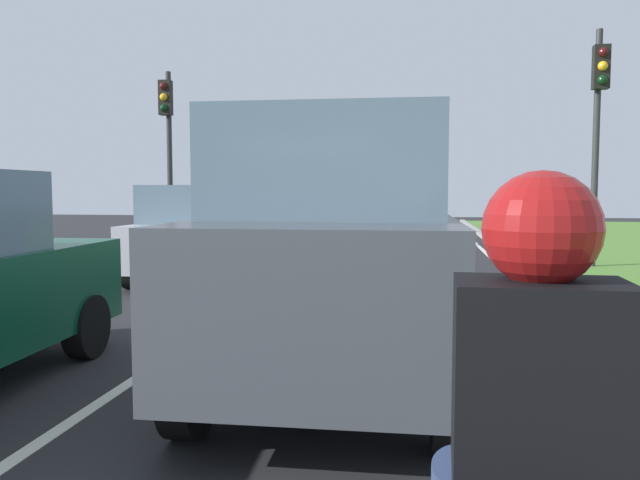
% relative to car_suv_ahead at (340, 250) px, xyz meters
% --- Properties ---
extents(ground_plane, '(60.00, 60.00, 0.00)m').
position_rel_car_suv_ahead_xyz_m(ground_plane, '(-1.11, 5.16, -1.17)').
color(ground_plane, '#262628').
extents(lane_line_center, '(0.12, 32.00, 0.01)m').
position_rel_car_suv_ahead_xyz_m(lane_line_center, '(-1.81, 5.16, -1.16)').
color(lane_line_center, silver).
rests_on(lane_line_center, ground).
extents(lane_line_right_edge, '(0.12, 32.00, 0.01)m').
position_rel_car_suv_ahead_xyz_m(lane_line_right_edge, '(2.49, 5.16, -1.16)').
color(lane_line_right_edge, silver).
rests_on(lane_line_right_edge, ground).
extents(curb_right, '(0.24, 48.00, 0.12)m').
position_rel_car_suv_ahead_xyz_m(curb_right, '(2.99, 5.16, -1.11)').
color(curb_right, '#9E9B93').
rests_on(curb_right, ground).
extents(car_suv_ahead, '(2.03, 4.53, 2.28)m').
position_rel_car_suv_ahead_xyz_m(car_suv_ahead, '(0.00, 0.00, 0.00)').
color(car_suv_ahead, '#474C51').
rests_on(car_suv_ahead, ground).
extents(car_hatchback_far, '(1.77, 3.72, 1.78)m').
position_rel_car_suv_ahead_xyz_m(car_hatchback_far, '(-3.38, 5.76, -0.28)').
color(car_hatchback_far, '#B7BABF').
rests_on(car_hatchback_far, ground).
extents(rider_person, '(0.51, 0.41, 1.16)m').
position_rel_car_suv_ahead_xyz_m(rider_person, '(0.98, -3.99, 0.02)').
color(rider_person, black).
rests_on(rider_person, ground).
extents(traffic_light_near_right, '(0.32, 0.50, 5.06)m').
position_rel_car_suv_ahead_xyz_m(traffic_light_near_right, '(4.39, 8.63, 2.19)').
color(traffic_light_near_right, '#2D2D2D').
rests_on(traffic_light_near_right, ground).
extents(traffic_light_overhead_left, '(0.32, 0.50, 4.82)m').
position_rel_car_suv_ahead_xyz_m(traffic_light_overhead_left, '(-5.90, 10.50, 2.09)').
color(traffic_light_overhead_left, '#2D2D2D').
rests_on(traffic_light_overhead_left, ground).
extents(traffic_light_far_median, '(0.32, 0.50, 4.43)m').
position_rel_car_suv_ahead_xyz_m(traffic_light_far_median, '(-0.93, 17.29, 1.86)').
color(traffic_light_far_median, '#2D2D2D').
rests_on(traffic_light_far_median, ground).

